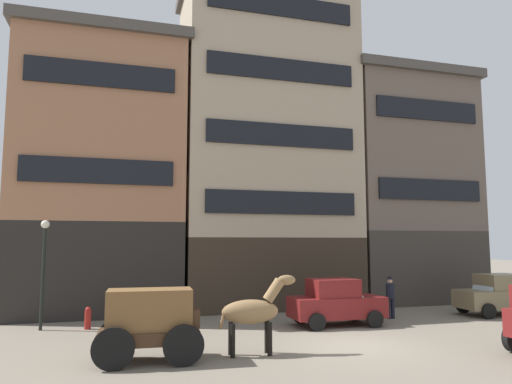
{
  "coord_description": "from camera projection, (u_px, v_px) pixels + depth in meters",
  "views": [
    {
      "loc": [
        -7.2,
        -13.78,
        3.29
      ],
      "look_at": [
        -2.7,
        1.98,
        5.05
      ],
      "focal_mm": 32.63,
      "sensor_mm": 36.0,
      "label": 1
    }
  ],
  "objects": [
    {
      "name": "sedan_light",
      "position": [
        336.0,
        302.0,
        18.42
      ],
      "size": [
        3.71,
        1.88,
        1.83
      ],
      "color": "maroon",
      "rests_on": "ground_plane"
    },
    {
      "name": "cargo_wagon",
      "position": [
        151.0,
        320.0,
        12.89
      ],
      "size": [
        2.97,
        1.64,
        1.98
      ],
      "color": "#3D2819",
      "rests_on": "ground_plane"
    },
    {
      "name": "streetlamp_curbside",
      "position": [
        44.0,
        258.0,
        17.65
      ],
      "size": [
        0.32,
        0.32,
        4.12
      ],
      "color": "black",
      "rests_on": "ground_plane"
    },
    {
      "name": "ground_plane",
      "position": [
        354.0,
        346.0,
        14.79
      ],
      "size": [
        120.0,
        120.0,
        0.0
      ],
      "primitive_type": "plane",
      "color": "slate"
    },
    {
      "name": "fire_hydrant_curbside",
      "position": [
        88.0,
        318.0,
        17.64
      ],
      "size": [
        0.24,
        0.24,
        0.83
      ],
      "color": "maroon",
      "rests_on": "ground_plane"
    },
    {
      "name": "building_center_left",
      "position": [
        266.0,
        142.0,
        25.19
      ],
      "size": [
        9.46,
        5.79,
        17.23
      ],
      "color": "#33281E",
      "rests_on": "ground_plane"
    },
    {
      "name": "pedestrian_officer",
      "position": [
        390.0,
        295.0,
        20.12
      ],
      "size": [
        0.5,
        0.5,
        1.79
      ],
      "color": "black",
      "rests_on": "ground_plane"
    },
    {
      "name": "draft_horse",
      "position": [
        254.0,
        311.0,
        13.7
      ],
      "size": [
        2.35,
        0.68,
        2.3
      ],
      "color": "#937047",
      "rests_on": "ground_plane"
    },
    {
      "name": "building_far_left",
      "position": [
        102.0,
        172.0,
        22.69
      ],
      "size": [
        8.07,
        5.79,
        13.3
      ],
      "color": "black",
      "rests_on": "ground_plane"
    },
    {
      "name": "sedan_dark",
      "position": [
        498.0,
        295.0,
        21.09
      ],
      "size": [
        3.78,
        2.03,
        1.83
      ],
      "color": "#7A6B4C",
      "rests_on": "ground_plane"
    },
    {
      "name": "building_center_right",
      "position": [
        401.0,
        186.0,
        27.23
      ],
      "size": [
        7.81,
        5.79,
        13.05
      ],
      "color": "#38332D",
      "rests_on": "ground_plane"
    }
  ]
}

